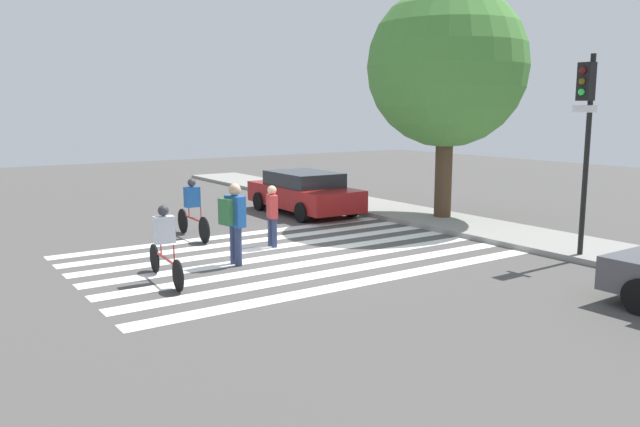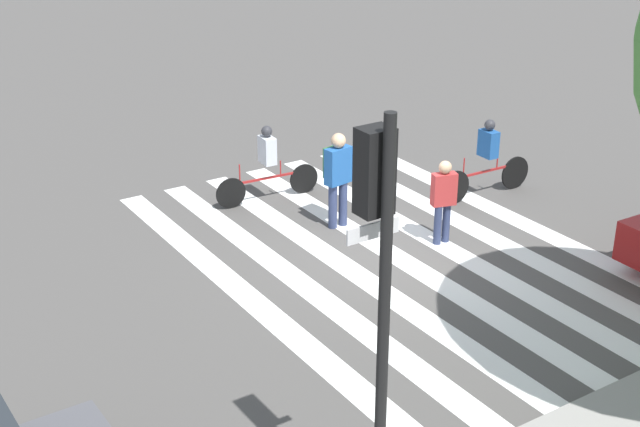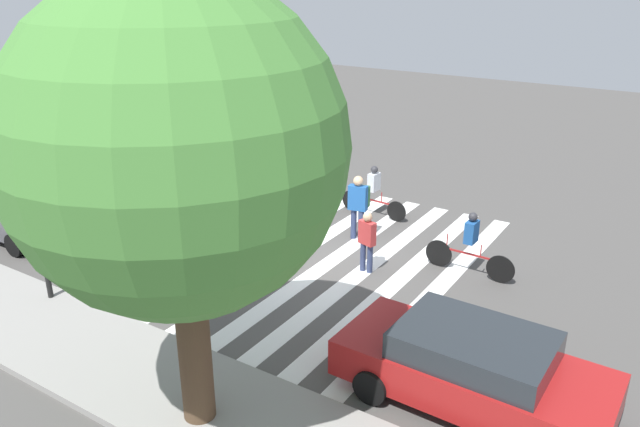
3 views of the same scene
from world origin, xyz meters
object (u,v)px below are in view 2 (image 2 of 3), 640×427
object	(u,v)px
pedestrian_adult_tall_backpack	(337,172)
cyclist_far_lane	(267,161)
pedestrian_adult_blue_shirt	(443,197)
traffic_light	(378,253)
cyclist_mid_street	(487,156)

from	to	relation	value
pedestrian_adult_tall_backpack	cyclist_far_lane	bearing A→B (deg)	-84.46
pedestrian_adult_blue_shirt	cyclist_far_lane	xyz separation A→B (m)	(1.65, -3.47, -0.04)
pedestrian_adult_tall_backpack	pedestrian_adult_blue_shirt	distance (m)	2.06
pedestrian_adult_blue_shirt	traffic_light	bearing A→B (deg)	-119.83
pedestrian_adult_blue_shirt	cyclist_far_lane	world-z (taller)	pedestrian_adult_blue_shirt
traffic_light	pedestrian_adult_tall_backpack	distance (m)	8.26
traffic_light	cyclist_mid_street	size ratio (longest dim) A/B	2.04
pedestrian_adult_blue_shirt	pedestrian_adult_tall_backpack	bearing A→B (deg)	141.27
pedestrian_adult_tall_backpack	pedestrian_adult_blue_shirt	world-z (taller)	pedestrian_adult_tall_backpack
pedestrian_adult_tall_backpack	cyclist_far_lane	size ratio (longest dim) A/B	0.82
cyclist_mid_street	pedestrian_adult_blue_shirt	bearing A→B (deg)	31.15
pedestrian_adult_tall_backpack	pedestrian_adult_blue_shirt	size ratio (longest dim) A/B	1.17
cyclist_far_lane	pedestrian_adult_blue_shirt	bearing A→B (deg)	119.52
traffic_light	cyclist_far_lane	distance (m)	9.65
pedestrian_adult_tall_backpack	cyclist_mid_street	distance (m)	3.42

